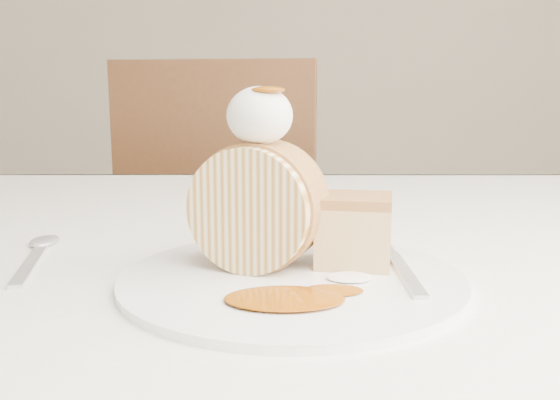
{
  "coord_description": "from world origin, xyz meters",
  "views": [
    {
      "loc": [
        -0.01,
        -0.51,
        0.91
      ],
      "look_at": [
        -0.01,
        0.0,
        0.82
      ],
      "focal_mm": 40.0,
      "sensor_mm": 36.0,
      "label": 1
    }
  ],
  "objects": [
    {
      "name": "caramel_drizzle",
      "position": [
        -0.02,
        0.01,
        0.92
      ],
      "size": [
        0.03,
        0.02,
        0.01
      ],
      "primitive_type": "ellipsoid",
      "color": "#8E4205",
      "rests_on": "whipped_cream"
    },
    {
      "name": "plate",
      "position": [
        0.0,
        -0.01,
        0.75
      ],
      "size": [
        0.33,
        0.33,
        0.01
      ],
      "primitive_type": "cylinder",
      "rotation": [
        0.0,
        0.0,
        -0.17
      ],
      "color": "white",
      "rests_on": "table"
    },
    {
      "name": "cake_chunk",
      "position": [
        0.06,
        0.03,
        0.78
      ],
      "size": [
        0.07,
        0.07,
        0.05
      ],
      "primitive_type": "cube",
      "rotation": [
        0.0,
        0.0,
        -0.17
      ],
      "color": "#AD7441",
      "rests_on": "plate"
    },
    {
      "name": "table",
      "position": [
        0.0,
        0.2,
        0.66
      ],
      "size": [
        1.4,
        0.9,
        0.75
      ],
      "color": "silver",
      "rests_on": "ground"
    },
    {
      "name": "roulade_slice",
      "position": [
        -0.03,
        0.02,
        0.81
      ],
      "size": [
        0.12,
        0.09,
        0.11
      ],
      "primitive_type": "cylinder",
      "rotation": [
        1.57,
        0.0,
        -0.35
      ],
      "color": "beige",
      "rests_on": "plate"
    },
    {
      "name": "whipped_cream",
      "position": [
        -0.03,
        0.02,
        0.89
      ],
      "size": [
        0.06,
        0.06,
        0.05
      ],
      "primitive_type": "ellipsoid",
      "color": "white",
      "rests_on": "roulade_slice"
    },
    {
      "name": "spoon",
      "position": [
        -0.24,
        0.04,
        0.75
      ],
      "size": [
        0.06,
        0.16,
        0.0
      ],
      "primitive_type": "cube",
      "rotation": [
        0.0,
        0.0,
        0.21
      ],
      "color": "silver",
      "rests_on": "table"
    },
    {
      "name": "chair_far",
      "position": [
        -0.14,
        0.98,
        0.55
      ],
      "size": [
        0.53,
        0.53,
        0.97
      ],
      "rotation": [
        0.0,
        0.0,
        2.98
      ],
      "color": "brown",
      "rests_on": "ground"
    },
    {
      "name": "fork",
      "position": [
        0.1,
        -0.01,
        0.76
      ],
      "size": [
        0.02,
        0.17,
        0.0
      ],
      "primitive_type": "cube",
      "rotation": [
        0.0,
        0.0,
        0.01
      ],
      "color": "silver",
      "rests_on": "plate"
    },
    {
      "name": "caramel_pool",
      "position": [
        -0.01,
        -0.07,
        0.76
      ],
      "size": [
        0.1,
        0.07,
        0.0
      ],
      "primitive_type": null,
      "rotation": [
        0.0,
        0.0,
        -0.17
      ],
      "color": "#8E4205",
      "rests_on": "plate"
    }
  ]
}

